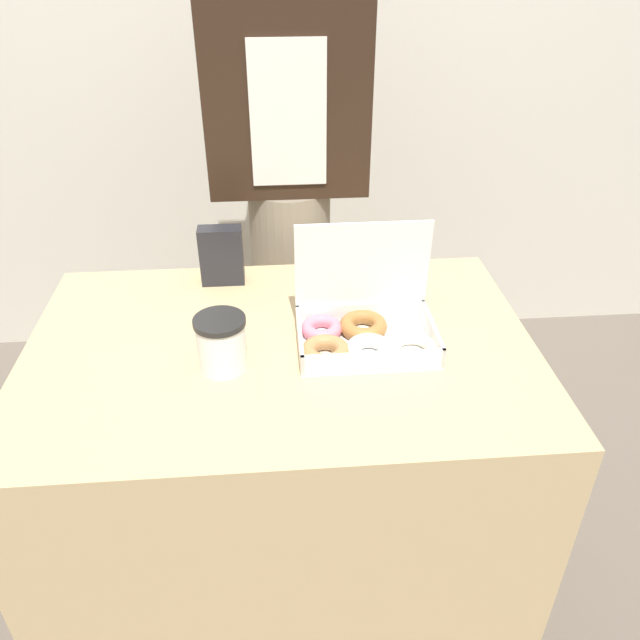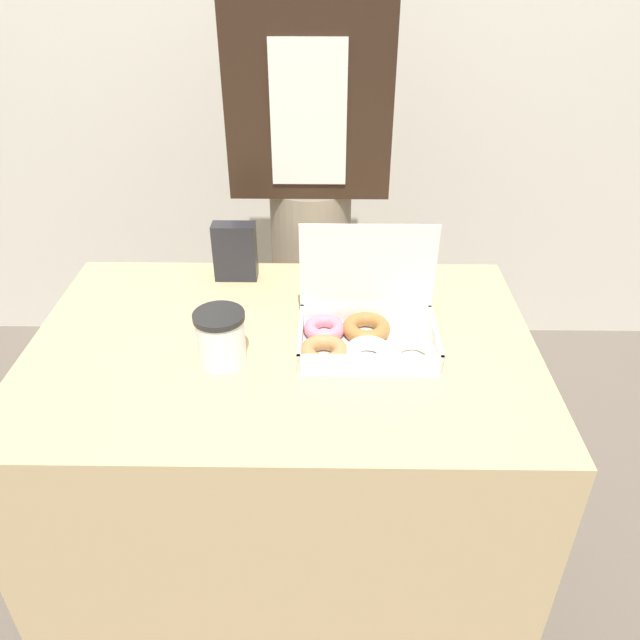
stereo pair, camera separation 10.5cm
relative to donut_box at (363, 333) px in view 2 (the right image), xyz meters
The scene contains 7 objects.
ground_plane 0.81m from the donut_box, behind, with size 14.00×14.00×0.00m, color #665B51.
wall_back 1.36m from the donut_box, 97.96° to the left, with size 10.00×0.05×2.60m.
table 0.45m from the donut_box, behind, with size 1.11×0.75×0.76m.
donut_box is the anchor object (origin of this frame).
coffee_cup 0.30m from the donut_box, 169.75° to the right, with size 0.11×0.11×0.12m.
napkin_holder 0.44m from the donut_box, 135.17° to the left, with size 0.11×0.05×0.15m.
person_customer 0.65m from the donut_box, 101.68° to the left, with size 0.44×0.24×1.70m.
Camera 2 is at (0.10, -1.12, 1.53)m, focal length 35.00 mm.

